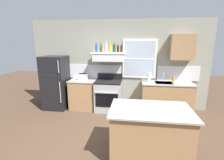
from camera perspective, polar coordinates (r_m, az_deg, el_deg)
ground_plane at (r=3.47m, az=-2.02°, el=-22.74°), size 16.00×16.00×0.00m
back_wall at (r=5.06m, az=2.48°, el=5.35°), size 5.40×0.11×2.70m
refrigerator at (r=5.33m, az=-19.12°, el=-0.86°), size 0.70×0.72×1.63m
counter_left_of_stove at (r=5.16m, az=-10.03°, el=-4.90°), size 0.79×0.63×0.91m
toaster at (r=5.06m, az=-10.15°, el=1.19°), size 0.30×0.20×0.19m
stove_range at (r=4.95m, az=-1.27°, el=-5.40°), size 0.76×0.69×1.09m
range_hood_shelf at (r=4.81m, az=-1.15°, el=8.20°), size 0.96×0.52×0.24m
bottle_blue_liqueur at (r=4.85m, az=-5.48°, el=11.00°), size 0.07×0.07×0.28m
bottle_olive_oil_square at (r=4.89m, az=-3.99°, el=11.02°), size 0.06×0.06×0.27m
bottle_rose_pink at (r=4.79m, az=-3.02°, el=11.03°), size 0.07×0.07×0.28m
bottle_clear_tall at (r=4.75m, az=-2.01°, el=11.13°), size 0.06×0.06×0.30m
bottle_champagne_gold_foil at (r=4.80m, az=-0.61°, el=11.21°), size 0.08×0.08×0.31m
bottle_dark_green_wine at (r=4.81m, az=0.78°, el=11.04°), size 0.07×0.07×0.28m
bottle_balsamic_dark at (r=4.82m, az=2.11°, el=10.88°), size 0.06×0.06×0.25m
bottle_brown_stout at (r=4.80m, az=3.27°, el=10.82°), size 0.06×0.06×0.24m
counter_right_with_sink at (r=5.02m, az=18.45°, el=-5.90°), size 1.43×0.63×0.91m
sink_faucet at (r=4.94m, az=17.63°, el=1.39°), size 0.03×0.17×0.28m
paper_towel_roll at (r=4.79m, az=12.89°, el=0.86°), size 0.11×0.11×0.27m
dish_soap_bottle at (r=5.01m, az=20.71°, el=0.34°), size 0.06×0.06×0.18m
kitchen_island at (r=3.12m, az=13.00°, el=-17.54°), size 1.40×0.90×0.91m
upper_cabinet_right at (r=4.99m, az=23.38°, el=10.51°), size 0.64×0.32×0.70m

